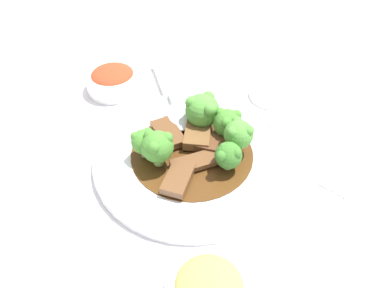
# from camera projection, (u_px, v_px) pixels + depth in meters

# --- Properties ---
(ground_plane) EXTENTS (4.00, 4.00, 0.00)m
(ground_plane) POSITION_uv_depth(u_px,v_px,m) (192.00, 160.00, 0.58)
(ground_plane) COLOR silver
(main_plate) EXTENTS (0.30, 0.30, 0.02)m
(main_plate) POSITION_uv_depth(u_px,v_px,m) (192.00, 155.00, 0.57)
(main_plate) COLOR white
(main_plate) RESTS_ON ground_plane
(beef_strip_0) EXTENTS (0.07, 0.08, 0.01)m
(beef_strip_0) POSITION_uv_depth(u_px,v_px,m) (168.00, 133.00, 0.59)
(beef_strip_0) COLOR brown
(beef_strip_0) RESTS_ON main_plate
(beef_strip_1) EXTENTS (0.08, 0.07, 0.01)m
(beef_strip_1) POSITION_uv_depth(u_px,v_px,m) (195.00, 162.00, 0.55)
(beef_strip_1) COLOR brown
(beef_strip_1) RESTS_ON main_plate
(beef_strip_2) EXTENTS (0.07, 0.05, 0.01)m
(beef_strip_2) POSITION_uv_depth(u_px,v_px,m) (178.00, 178.00, 0.52)
(beef_strip_2) COLOR brown
(beef_strip_2) RESTS_ON main_plate
(beef_strip_3) EXTENTS (0.07, 0.06, 0.02)m
(beef_strip_3) POSITION_uv_depth(u_px,v_px,m) (198.00, 135.00, 0.58)
(beef_strip_3) COLOR brown
(beef_strip_3) RESTS_ON main_plate
(beef_strip_4) EXTENTS (0.05, 0.07, 0.01)m
(beef_strip_4) POSITION_uv_depth(u_px,v_px,m) (217.00, 145.00, 0.57)
(beef_strip_4) COLOR #56331E
(beef_strip_4) RESTS_ON main_plate
(broccoli_floret_0) EXTENTS (0.05, 0.05, 0.06)m
(broccoli_floret_0) POSITION_uv_depth(u_px,v_px,m) (202.00, 110.00, 0.59)
(broccoli_floret_0) COLOR #8EB756
(broccoli_floret_0) RESTS_ON main_plate
(broccoli_floret_1) EXTENTS (0.04, 0.04, 0.06)m
(broccoli_floret_1) POSITION_uv_depth(u_px,v_px,m) (239.00, 134.00, 0.54)
(broccoli_floret_1) COLOR #8EB756
(broccoli_floret_1) RESTS_ON main_plate
(broccoli_floret_2) EXTENTS (0.05, 0.05, 0.06)m
(broccoli_floret_2) POSITION_uv_depth(u_px,v_px,m) (157.00, 146.00, 0.53)
(broccoli_floret_2) COLOR #8EB756
(broccoli_floret_2) RESTS_ON main_plate
(broccoli_floret_3) EXTENTS (0.04, 0.04, 0.05)m
(broccoli_floret_3) POSITION_uv_depth(u_px,v_px,m) (144.00, 141.00, 0.54)
(broccoli_floret_3) COLOR #7FA84C
(broccoli_floret_3) RESTS_ON main_plate
(broccoli_floret_4) EXTENTS (0.04, 0.04, 0.04)m
(broccoli_floret_4) POSITION_uv_depth(u_px,v_px,m) (227.00, 157.00, 0.52)
(broccoli_floret_4) COLOR #8EB756
(broccoli_floret_4) RESTS_ON main_plate
(broccoli_floret_5) EXTENTS (0.04, 0.04, 0.05)m
(broccoli_floret_5) POSITION_uv_depth(u_px,v_px,m) (227.00, 122.00, 0.57)
(broccoli_floret_5) COLOR #8EB756
(broccoli_floret_5) RESTS_ON main_plate
(serving_spoon) EXTENTS (0.17, 0.19, 0.01)m
(serving_spoon) POSITION_uv_depth(u_px,v_px,m) (177.00, 111.00, 0.63)
(serving_spoon) COLOR #B7B7BC
(serving_spoon) RESTS_ON main_plate
(side_bowl_kimchi) EXTENTS (0.10, 0.10, 0.04)m
(side_bowl_kimchi) POSITION_uv_depth(u_px,v_px,m) (113.00, 79.00, 0.70)
(side_bowl_kimchi) COLOR white
(side_bowl_kimchi) RESTS_ON ground_plane
(sauce_dish) EXTENTS (0.08, 0.08, 0.01)m
(sauce_dish) POSITION_uv_depth(u_px,v_px,m) (272.00, 94.00, 0.69)
(sauce_dish) COLOR white
(sauce_dish) RESTS_ON ground_plane
(paper_napkin) EXTENTS (0.11, 0.10, 0.01)m
(paper_napkin) POSITION_uv_depth(u_px,v_px,m) (337.00, 165.00, 0.57)
(paper_napkin) COLOR silver
(paper_napkin) RESTS_ON ground_plane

